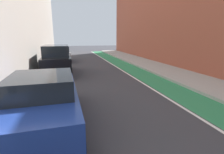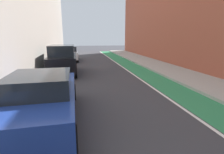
% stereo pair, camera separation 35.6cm
% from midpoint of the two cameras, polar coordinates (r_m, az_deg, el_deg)
% --- Properties ---
extents(ground_plane, '(80.43, 80.43, 0.00)m').
position_cam_midpoint_polar(ground_plane, '(9.94, -3.76, -1.41)').
color(ground_plane, '#38383D').
extents(bike_lane_paint, '(1.60, 36.56, 0.00)m').
position_cam_midpoint_polar(bike_lane_paint, '(12.63, 7.65, 1.68)').
color(bike_lane_paint, '#2D8451').
rests_on(bike_lane_paint, ground).
extents(lane_divider_stripe, '(0.12, 36.56, 0.00)m').
position_cam_midpoint_polar(lane_divider_stripe, '(12.32, 3.76, 1.48)').
color(lane_divider_stripe, white).
rests_on(lane_divider_stripe, ground).
extents(sidewalk_right, '(2.77, 36.56, 0.14)m').
position_cam_midpoint_polar(sidewalk_right, '(13.58, 16.25, 2.37)').
color(sidewalk_right, '#A8A59E').
rests_on(sidewalk_right, ground).
extents(parked_sedan_blue, '(1.99, 4.50, 1.53)m').
position_cam_midpoint_polar(parked_sedan_blue, '(5.34, -23.59, -6.83)').
color(parked_sedan_blue, navy).
rests_on(parked_sedan_blue, ground).
extents(parked_suv_black, '(1.87, 4.31, 1.98)m').
position_cam_midpoint_polar(parked_suv_black, '(12.16, -18.69, 5.49)').
color(parked_suv_black, black).
rests_on(parked_suv_black, ground).
extents(parked_sedan_white, '(2.09, 4.26, 1.53)m').
position_cam_midpoint_polar(parked_sedan_white, '(18.68, -17.28, 7.38)').
color(parked_sedan_white, silver).
rests_on(parked_sedan_white, ground).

